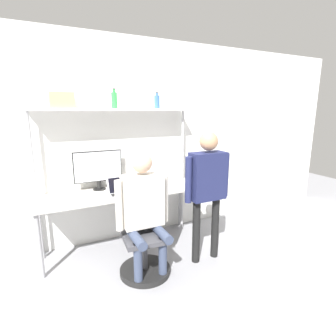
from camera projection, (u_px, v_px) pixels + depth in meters
ground_plane at (132, 259)px, 3.19m from camera, size 12.00×12.00×0.00m
wall_back at (113, 143)px, 3.48m from camera, size 8.00×0.06×2.70m
desk at (122, 197)px, 3.33m from camera, size 2.08×0.62×0.77m
shelf_unit at (115, 128)px, 3.29m from camera, size 1.97×0.27×1.79m
monitor at (98, 168)px, 3.32m from camera, size 0.60×0.16×0.50m
laptop at (122, 189)px, 3.21m from camera, size 0.34×0.21×0.21m
cell_phone at (142, 191)px, 3.29m from camera, size 0.07×0.15×0.01m
office_chair at (144, 248)px, 2.90m from camera, size 0.56×0.56×0.92m
person_seated at (144, 205)px, 2.75m from camera, size 0.59×0.47×1.36m
person_standing at (207, 181)px, 2.99m from camera, size 0.58×0.21×1.54m
bottle_blue at (157, 102)px, 3.46m from camera, size 0.07×0.07×0.21m
bottle_green at (114, 100)px, 3.21m from camera, size 0.07×0.07×0.24m
storage_box at (62, 100)px, 2.96m from camera, size 0.26×0.20×0.18m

